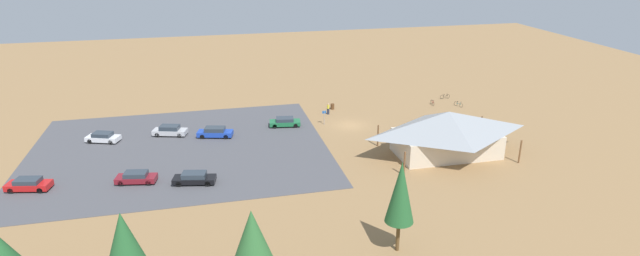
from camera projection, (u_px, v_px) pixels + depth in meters
ground at (350, 125)px, 74.39m from camera, size 160.00×160.00×0.00m
parking_lot_asphalt at (180, 150)px, 65.77m from camera, size 37.59×31.17×0.05m
bike_pavilion at (447, 130)px, 63.33m from camera, size 15.38×9.51×5.68m
trash_bin at (332, 106)px, 81.27m from camera, size 0.60×0.60×0.90m
lot_sign at (324, 115)px, 74.27m from camera, size 0.56×0.08×2.20m
pine_far_east at (401, 193)px, 42.61m from camera, size 2.50×2.50×8.50m
pine_midwest at (252, 237)px, 38.01m from camera, size 3.19×3.19×6.98m
pine_center at (125, 245)px, 35.81m from camera, size 3.48×3.48×8.00m
bicycle_purple_mid_cluster at (438, 125)px, 73.66m from camera, size 0.72×1.57×0.78m
bicycle_orange_yard_front at (407, 127)px, 72.72m from camera, size 1.73×0.60×0.92m
bicycle_yellow_yard_center at (475, 128)px, 72.34m from camera, size 1.29×1.21×0.81m
bicycle_silver_near_sign at (418, 123)px, 74.43m from camera, size 0.84×1.56×0.85m
bicycle_red_lone_east at (432, 103)px, 83.39m from camera, size 0.48×1.70×0.90m
bicycle_black_trailside at (445, 96)px, 86.65m from camera, size 1.80×0.48×0.83m
bicycle_white_lone_west at (424, 127)px, 72.69m from camera, size 1.00×1.42×0.82m
bicycle_teal_yard_right at (458, 104)px, 82.64m from camera, size 0.79×1.60×0.84m
car_green_near_entry at (285, 122)px, 73.71m from camera, size 4.65×2.50×1.29m
car_silver_front_row at (170, 131)px, 70.21m from camera, size 4.89×2.99×1.45m
car_blue_aisle_side at (215, 132)px, 69.66m from camera, size 5.05×2.89×1.41m
car_maroon_end_stall at (136, 177)px, 56.57m from camera, size 4.63×2.51×1.31m
car_black_second_row at (194, 178)px, 56.41m from camera, size 4.92×2.66×1.32m
car_red_back_corner at (28, 184)px, 54.94m from camera, size 4.84×2.72×1.34m
car_white_inner_stall at (103, 137)px, 67.96m from camera, size 4.68×3.16×1.34m
visitor_near_lot at (328, 109)px, 78.75m from camera, size 0.40×0.39×1.76m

